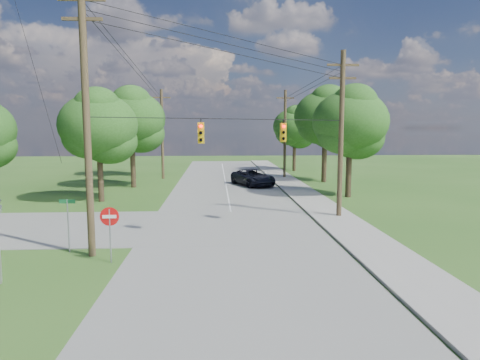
{
  "coord_description": "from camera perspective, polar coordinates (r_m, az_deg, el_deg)",
  "views": [
    {
      "loc": [
        1.0,
        -18.67,
        5.72
      ],
      "look_at": [
        2.34,
        5.0,
        2.83
      ],
      "focal_mm": 32.0,
      "sensor_mm": 36.0,
      "label": 1
    }
  ],
  "objects": [
    {
      "name": "car_main_north",
      "position": [
        42.56,
        1.75,
        0.35
      ],
      "size": [
        4.64,
        6.4,
        1.62
      ],
      "primitive_type": "imported",
      "rotation": [
        0.0,
        0.0,
        0.38
      ],
      "color": "black",
      "rests_on": "main_road"
    },
    {
      "name": "do_not_enter_sign",
      "position": [
        18.96,
        -16.98,
        -5.44
      ],
      "size": [
        0.81,
        0.08,
        2.42
      ],
      "rotation": [
        0.0,
        0.0,
        0.01
      ],
      "color": "gray",
      "rests_on": "ground"
    },
    {
      "name": "tree_w_far",
      "position": [
        52.63,
        -14.32,
        7.31
      ],
      "size": [
        6.0,
        6.0,
        8.73
      ],
      "color": "#463523",
      "rests_on": "ground"
    },
    {
      "name": "street_name_sign",
      "position": [
        21.22,
        -21.96,
        -4.77
      ],
      "size": [
        0.75,
        0.11,
        2.49
      ],
      "rotation": [
        0.0,
        0.0,
        -0.11
      ],
      "color": "gray",
      "rests_on": "ground"
    },
    {
      "name": "pole_ne",
      "position": [
        27.82,
        13.33,
        6.23
      ],
      "size": [
        2.0,
        0.32,
        10.5
      ],
      "color": "brown",
      "rests_on": "ground"
    },
    {
      "name": "tree_e_far",
      "position": [
        57.64,
        7.3,
        7.09
      ],
      "size": [
        5.8,
        5.8,
        8.32
      ],
      "color": "#463523",
      "rests_on": "ground"
    },
    {
      "name": "tree_e_mid",
      "position": [
        46.14,
        11.3,
        8.28
      ],
      "size": [
        6.6,
        6.6,
        9.64
      ],
      "color": "#463523",
      "rests_on": "ground"
    },
    {
      "name": "pole_north_w",
      "position": [
        49.04,
        -10.34,
        6.14
      ],
      "size": [
        2.0,
        0.32,
        10.0
      ],
      "color": "brown",
      "rests_on": "ground"
    },
    {
      "name": "tree_w_mid",
      "position": [
        42.44,
        -14.25,
        7.89
      ],
      "size": [
        6.4,
        6.4,
        9.22
      ],
      "color": "#463523",
      "rests_on": "ground"
    },
    {
      "name": "pole_sw",
      "position": [
        19.88,
        -19.8,
        7.99
      ],
      "size": [
        2.0,
        0.32,
        12.0
      ],
      "color": "brown",
      "rests_on": "ground"
    },
    {
      "name": "ground",
      "position": [
        19.55,
        -6.13,
        -10.11
      ],
      "size": [
        140.0,
        140.0,
        0.0
      ],
      "primitive_type": "plane",
      "color": "#2D571D",
      "rests_on": "ground"
    },
    {
      "name": "power_lines",
      "position": [
        30.41,
        -2.35,
        13.42
      ],
      "size": [
        13.93,
        29.62,
        4.93
      ],
      "color": "black",
      "rests_on": "ground"
    },
    {
      "name": "sidewalk_east",
      "position": [
        25.53,
        14.48,
        -6.1
      ],
      "size": [
        2.6,
        100.0,
        0.12
      ],
      "primitive_type": "cube",
      "color": "gray",
      "rests_on": "ground"
    },
    {
      "name": "pole_north_e",
      "position": [
        49.31,
        6.01,
        6.22
      ],
      "size": [
        2.0,
        0.32,
        10.0
      ],
      "color": "brown",
      "rests_on": "ground"
    },
    {
      "name": "traffic_signals",
      "position": [
        23.15,
        0.61,
        6.39
      ],
      "size": [
        4.91,
        3.27,
        1.05
      ],
      "color": "gold",
      "rests_on": "ground"
    },
    {
      "name": "tree_e_near",
      "position": [
        36.38,
        14.48,
        7.56
      ],
      "size": [
        6.2,
        6.2,
        8.81
      ],
      "color": "#463523",
      "rests_on": "ground"
    },
    {
      "name": "main_road",
      "position": [
        24.37,
        -0.81,
        -6.6
      ],
      "size": [
        10.0,
        100.0,
        0.03
      ],
      "primitive_type": "cube",
      "color": "gray",
      "rests_on": "ground"
    },
    {
      "name": "tree_w_near",
      "position": [
        34.85,
        -18.35,
        6.93
      ],
      "size": [
        6.0,
        6.0,
        8.4
      ],
      "color": "#463523",
      "rests_on": "ground"
    }
  ]
}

